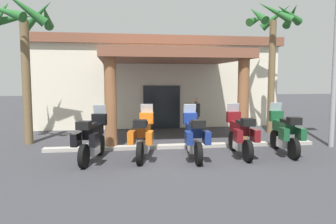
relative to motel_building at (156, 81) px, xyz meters
The scene contains 11 objects.
ground_plane 8.72m from the motel_building, 89.67° to the right, with size 80.00×80.00×0.00m, color #38383D.
motel_building is the anchor object (origin of this frame).
motorcycle_black 9.18m from the motel_building, 107.75° to the right, with size 0.92×2.19×1.61m.
motorcycle_orange 8.73m from the motel_building, 98.30° to the right, with size 0.90×2.19×1.61m.
motorcycle_blue 8.88m from the motel_building, 88.17° to the right, with size 0.72×2.21×1.61m.
motorcycle_maroon 8.91m from the motel_building, 78.18° to the right, with size 0.72×2.21×1.61m.
motorcycle_green 9.26m from the motel_building, 68.72° to the right, with size 0.74×2.21×1.61m.
pedestrian 4.89m from the motel_building, 73.70° to the right, with size 0.32×0.53×1.62m.
palm_tree_near_portico 6.87m from the motel_building, 43.30° to the right, with size 2.33×2.42×5.88m.
palm_tree_roadside 7.95m from the motel_building, 134.12° to the right, with size 2.29×2.50×5.48m.
curb_strip 7.44m from the motel_building, 87.74° to the right, with size 9.58×0.36×0.12m, color #ADA89E.
Camera 1 is at (-1.90, -9.84, 2.41)m, focal length 34.84 mm.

